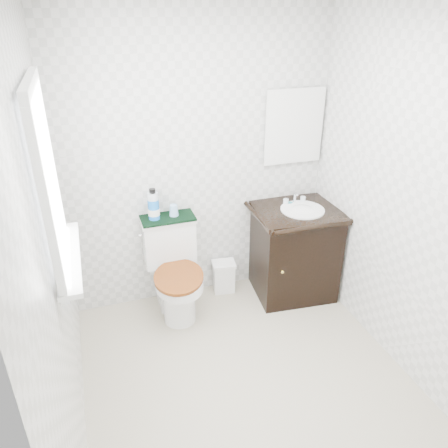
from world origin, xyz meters
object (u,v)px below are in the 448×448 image
trash_bin (224,276)px  mouthwash_bottle (153,205)px  vanity (294,249)px  cup (174,210)px  toilet (174,274)px

trash_bin → mouthwash_bottle: mouthwash_bottle is taller
vanity → trash_bin: bearing=161.6°
mouthwash_bottle → cup: (0.16, 0.01, -0.07)m
vanity → cup: (-1.01, 0.20, 0.44)m
mouthwash_bottle → toilet: bearing=-49.8°
toilet → cup: (0.05, 0.14, 0.52)m
trash_bin → mouthwash_bottle: bearing=-179.3°
vanity → toilet: bearing=176.6°
vanity → cup: 1.12m
toilet → mouthwash_bottle: (-0.11, 0.13, 0.59)m
mouthwash_bottle → trash_bin: bearing=0.7°
toilet → trash_bin: size_ratio=2.74×
vanity → cup: size_ratio=9.86×
mouthwash_bottle → cup: mouthwash_bottle is taller
toilet → mouthwash_bottle: 0.61m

